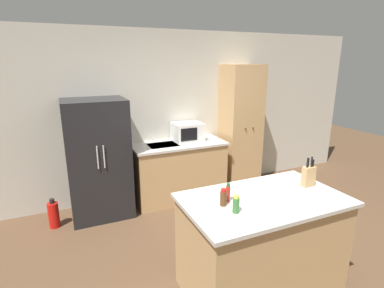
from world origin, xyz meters
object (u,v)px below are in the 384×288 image
(spice_bottle_short_red, at_px, (236,204))
(fire_extinguisher, at_px, (54,215))
(refrigerator, at_px, (98,159))
(spice_bottle_amber_oil, at_px, (223,198))
(spice_bottle_tall_dark, at_px, (228,193))
(microwave, at_px, (187,132))
(pantry_cabinet, at_px, (240,128))
(knife_block, at_px, (309,176))

(spice_bottle_short_red, relative_size, fire_extinguisher, 0.38)
(refrigerator, height_order, spice_bottle_amber_oil, refrigerator)
(spice_bottle_tall_dark, bearing_deg, microwave, 75.85)
(spice_bottle_tall_dark, bearing_deg, spice_bottle_amber_oil, -146.01)
(pantry_cabinet, bearing_deg, refrigerator, -178.03)
(fire_extinguisher, bearing_deg, spice_bottle_short_red, -55.97)
(microwave, bearing_deg, knife_block, -81.55)
(knife_block, xyz_separation_m, spice_bottle_amber_oil, (-0.96, -0.02, -0.04))
(spice_bottle_tall_dark, height_order, fire_extinguisher, spice_bottle_tall_dark)
(spice_bottle_amber_oil, bearing_deg, spice_bottle_tall_dark, 33.99)
(fire_extinguisher, bearing_deg, microwave, 7.47)
(refrigerator, bearing_deg, knife_block, -50.41)
(refrigerator, xyz_separation_m, spice_bottle_short_red, (0.81, -2.27, 0.20))
(knife_block, height_order, spice_bottle_amber_oil, knife_block)
(spice_bottle_tall_dark, bearing_deg, knife_block, -1.93)
(refrigerator, relative_size, spice_bottle_tall_dark, 9.62)
(refrigerator, xyz_separation_m, pantry_cabinet, (2.35, 0.08, 0.22))
(spice_bottle_short_red, bearing_deg, refrigerator, 109.55)
(pantry_cabinet, distance_m, fire_extinguisher, 3.12)
(refrigerator, relative_size, spice_bottle_short_red, 10.67)
(refrigerator, distance_m, fire_extinguisher, 0.92)
(microwave, distance_m, spice_bottle_short_red, 2.48)
(pantry_cabinet, height_order, knife_block, pantry_cabinet)
(spice_bottle_amber_oil, bearing_deg, knife_block, 1.24)
(refrigerator, height_order, pantry_cabinet, pantry_cabinet)
(spice_bottle_amber_oil, relative_size, fire_extinguisher, 0.38)
(spice_bottle_tall_dark, relative_size, spice_bottle_amber_oil, 1.11)
(refrigerator, relative_size, knife_block, 5.46)
(knife_block, relative_size, spice_bottle_amber_oil, 1.96)
(knife_block, bearing_deg, fire_extinguisher, 140.36)
(pantry_cabinet, relative_size, fire_extinguisher, 5.16)
(knife_block, height_order, spice_bottle_short_red, knife_block)
(microwave, distance_m, knife_block, 2.26)
(refrigerator, distance_m, spice_bottle_amber_oil, 2.26)
(pantry_cabinet, xyz_separation_m, spice_bottle_tall_dark, (-1.51, -2.15, -0.01))
(spice_bottle_short_red, xyz_separation_m, spice_bottle_amber_oil, (-0.03, 0.15, -0.00))
(refrigerator, xyz_separation_m, spice_bottle_tall_dark, (0.85, -2.07, 0.20))
(spice_bottle_short_red, distance_m, spice_bottle_amber_oil, 0.15)
(microwave, xyz_separation_m, knife_block, (0.33, -2.23, 0.00))
(knife_block, bearing_deg, microwave, 98.45)
(knife_block, bearing_deg, refrigerator, 129.59)
(fire_extinguisher, bearing_deg, spice_bottle_amber_oil, -54.62)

